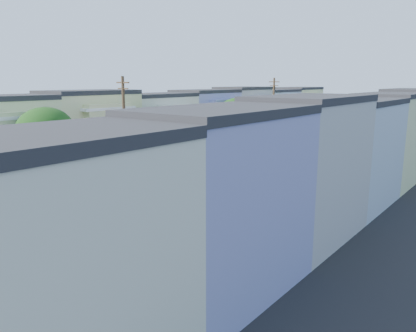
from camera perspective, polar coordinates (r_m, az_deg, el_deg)
ground at (r=31.79m, az=-6.68°, el=-6.05°), size 160.00×160.00×0.00m
road_slab at (r=43.24m, az=7.59°, el=-1.22°), size 12.00×70.00×0.02m
curb_left at (r=46.55m, az=1.22°, el=-0.09°), size 0.30×70.00×0.15m
curb_right at (r=40.53m, az=14.92°, el=-2.32°), size 0.30×70.00×0.15m
sidewalk_left at (r=47.34m, az=-0.03°, el=0.11°), size 2.60×70.00×0.15m
sidewalk_right at (r=40.05m, az=16.62°, el=-2.59°), size 2.60×70.00×0.15m
centerline at (r=43.24m, az=7.59°, el=-1.23°), size 0.12×70.00×0.01m
townhouse_row_left at (r=49.77m, az=-3.44°, el=0.59°), size 5.00×70.00×8.50m
townhouse_row_right at (r=38.87m, az=21.80°, el=-3.50°), size 5.00×70.00×8.50m
tree_b at (r=32.32m, az=-21.89°, el=3.53°), size 4.70×4.70×7.91m
tree_c at (r=39.32m, az=-6.99°, el=4.91°), size 4.41×4.41×7.26m
tree_d at (r=48.99m, az=3.79°, el=6.77°), size 4.70×4.70×7.76m
tree_e at (r=59.32m, az=10.57°, el=7.16°), size 4.70×4.70×7.42m
tree_far_r at (r=52.69m, az=22.32°, el=4.89°), size 3.10×3.10×5.73m
utility_pole_near at (r=36.58m, az=-11.61°, el=4.43°), size 1.60×0.26×10.00m
utility_pole_far at (r=56.71m, az=9.13°, el=7.11°), size 1.60×0.26×10.00m
fedex_truck at (r=29.60m, az=-3.91°, el=-4.07°), size 2.34×6.07×2.91m
lead_sedan at (r=38.74m, az=8.46°, el=-1.67°), size 2.01×4.70×1.49m
parked_left_b at (r=31.17m, az=-23.29°, el=-6.12°), size 2.25×4.62×1.26m
parked_left_c at (r=35.99m, az=-10.62°, el=-2.88°), size 1.81×4.35×1.39m
parked_left_d at (r=43.88m, az=0.50°, el=-0.10°), size 1.77×3.93×1.24m
parked_right_a at (r=24.18m, az=-9.17°, el=-10.45°), size 1.80×3.98×1.25m
parked_right_b at (r=26.19m, az=-4.10°, el=-8.54°), size 2.10×4.29×1.25m
parked_right_c at (r=42.58m, az=14.62°, el=-0.87°), size 2.09×4.28×1.24m
parked_right_d at (r=51.69m, az=19.19°, el=1.06°), size 1.68×3.83×1.24m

